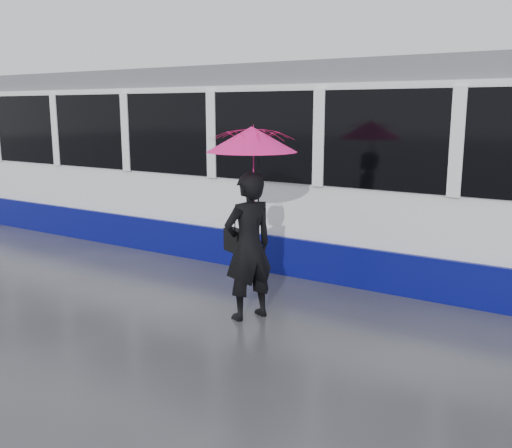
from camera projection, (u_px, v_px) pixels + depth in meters
The scene contains 6 objects.
ground at pixel (197, 287), 8.59m from camera, with size 90.00×90.00×0.00m, color #2E2E33.
rails at pixel (281, 252), 10.64m from camera, with size 34.00×1.51×0.02m.
tram at pixel (275, 164), 10.40m from camera, with size 26.00×2.56×3.35m.
woman at pixel (249, 246), 7.14m from camera, with size 0.69×0.45×1.88m, color black.
umbrella at pixel (252, 157), 6.89m from camera, with size 1.46×1.46×1.27m.
handbag at pixel (235, 240), 7.27m from camera, with size 0.37×0.27×0.47m.
Camera 1 is at (5.20, -6.44, 2.64)m, focal length 40.00 mm.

